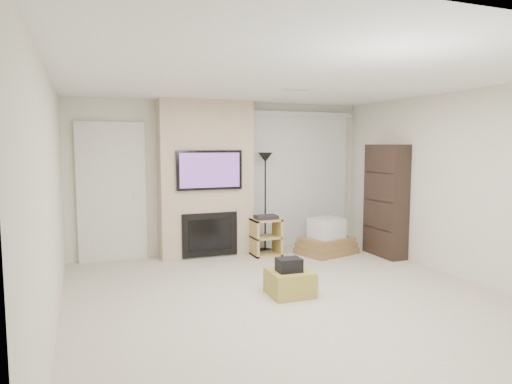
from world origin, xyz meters
name	(u,v)px	position (x,y,z in m)	size (l,w,h in m)	color
floor	(293,301)	(0.00, 0.00, 0.00)	(5.00, 5.50, 0.00)	beige
ceiling	(295,80)	(0.00, 0.00, 2.50)	(5.00, 5.50, 0.00)	white
wall_back	(223,177)	(0.00, 2.75, 1.25)	(5.00, 2.50, 0.00)	silver
wall_front	(507,242)	(0.00, -2.75, 1.25)	(5.00, 2.50, 0.00)	silver
wall_left	(51,204)	(-2.50, 0.00, 1.25)	(5.50, 2.50, 0.00)	silver
wall_right	(466,186)	(2.50, 0.00, 1.25)	(5.50, 2.50, 0.00)	silver
hvac_vent	(296,90)	(0.40, 0.80, 2.50)	(0.35, 0.18, 0.01)	silver
ottoman	(290,283)	(0.06, 0.22, 0.15)	(0.50, 0.50, 0.30)	#A38F3E
black_bag	(289,265)	(0.03, 0.19, 0.38)	(0.28, 0.22, 0.16)	black
fireplace_wall	(206,180)	(-0.35, 2.54, 1.24)	(1.50, 0.47, 2.50)	#CEB294
entry_door	(112,193)	(-1.80, 2.71, 1.05)	(1.02, 0.11, 2.14)	silver
vertical_blinds	(299,174)	(1.40, 2.70, 1.27)	(1.98, 0.10, 2.37)	silver
floor_lamp	(265,174)	(0.64, 2.45, 1.31)	(0.25, 0.25, 1.67)	black
av_stand	(266,234)	(0.54, 2.16, 0.35)	(0.45, 0.38, 0.66)	tan
box_stack	(326,240)	(1.52, 1.91, 0.23)	(1.03, 0.88, 0.59)	olive
bookshelf	(386,201)	(2.34, 1.46, 0.90)	(0.30, 0.80, 1.80)	black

